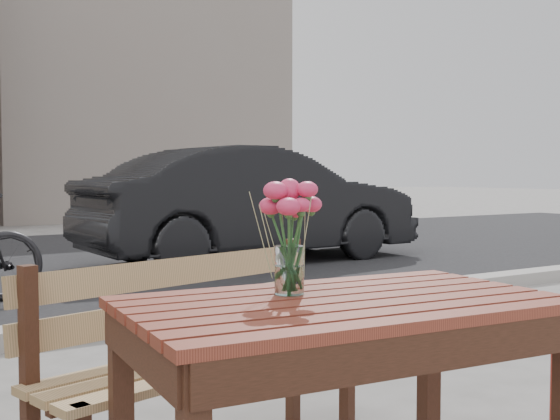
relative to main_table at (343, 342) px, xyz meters
name	(u,v)px	position (x,y,z in m)	size (l,w,h in m)	color
street	(10,290)	(0.08, 5.05, -0.58)	(30.00, 8.12, 0.12)	black
main_table	(343,342)	(0.00, 0.00, 0.00)	(1.25, 0.80, 0.73)	maroon
main_bench	(195,334)	(-0.09, 0.77, -0.12)	(1.37, 0.70, 0.82)	#9B7C50
main_vase	(289,223)	(-0.09, 0.13, 0.33)	(0.18, 0.18, 0.33)	white
parked_car	(252,205)	(3.10, 5.95, 0.08)	(1.47, 4.22, 1.39)	black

